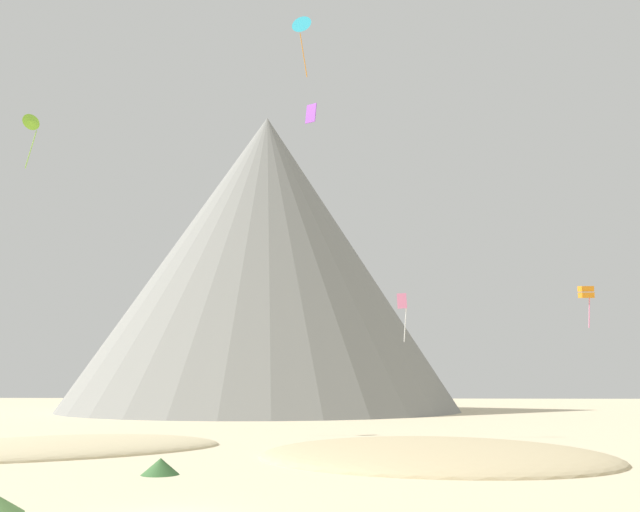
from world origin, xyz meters
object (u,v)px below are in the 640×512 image
Objects in this scene: rock_massif at (269,270)px; kite_orange_low at (586,292)px; kite_lime_high at (32,122)px; kite_pink_low at (403,306)px; kite_violet_mid at (311,113)px; bush_ridge_crest at (160,466)px; kite_cyan_high at (302,26)px.

rock_massif is 31.27× the size of kite_orange_low.
kite_pink_low is at bearing -47.77° from kite_lime_high.
bush_ridge_crest is at bearing -38.24° from kite_violet_mid.
rock_massif is at bearing 94.36° from bush_ridge_crest.
kite_orange_low is 2.03× the size of kite_violet_mid.
kite_cyan_high is at bearing 75.45° from bush_ridge_crest.
kite_cyan_high is at bearing -79.40° from rock_massif.
kite_lime_high is (-22.49, 24.97, 30.53)m from bush_ridge_crest.
kite_violet_mid reaches higher than kite_pink_low.
rock_massif reaches higher than kite_orange_low.
kite_pink_low is (37.23, 0.94, -18.96)m from kite_lime_high.
kite_cyan_high reaches higher than kite_violet_mid.
kite_violet_mid is (7.13, 11.71, 25.00)m from bush_ridge_crest.
bush_ridge_crest is 0.02× the size of rock_massif.
bush_ridge_crest is 0.45× the size of kite_pink_low.
kite_violet_mid is (-7.61, -14.19, 13.43)m from kite_pink_low.
bush_ridge_crest is 43.93m from kite_cyan_high.
kite_orange_low is at bearing 176.65° from kite_cyan_high.
kite_pink_low is at bearing -139.92° from kite_cyan_high.
kite_orange_low is 25.14m from kite_violet_mid.
kite_orange_low is at bearing -64.12° from rock_massif.
bush_ridge_crest is 1.29× the size of kite_violet_mid.
kite_lime_high reaches higher than bush_ridge_crest.
kite_orange_low is 0.52× the size of kite_cyan_high.
rock_massif reaches higher than bush_ridge_crest.
rock_massif reaches higher than kite_violet_mid.
kite_cyan_high is at bearing 162.21° from kite_orange_low.
kite_violet_mid is (1.62, -9.52, -13.05)m from kite_cyan_high.
kite_violet_mid reaches higher than bush_ridge_crest.
kite_cyan_high is at bearing -104.15° from kite_pink_low.
bush_ridge_crest is at bearing -153.68° from kite_orange_low.
kite_violet_mid is (29.62, -13.26, -5.52)m from kite_lime_high.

